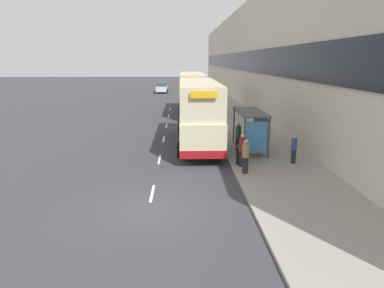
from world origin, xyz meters
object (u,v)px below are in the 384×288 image
object	(u,v)px
car_0	(162,88)
pedestrian_3	(246,156)
pedestrian_2	(294,149)
pedestrian_1	(242,150)
litter_bin	(241,155)
double_decker_bus_near	(198,112)
bus_shelter	(254,124)
double_decker_bus_ahead	(192,92)
pedestrian_at_shelter	(238,136)

from	to	relation	value
car_0	pedestrian_3	xyz separation A→B (m)	(6.60, -45.71, 0.16)
car_0	pedestrian_2	bearing A→B (deg)	102.28
car_0	pedestrian_3	distance (m)	46.18
pedestrian_1	litter_bin	size ratio (longest dim) A/B	1.70
double_decker_bus_near	car_0	world-z (taller)	double_decker_bus_near
bus_shelter	double_decker_bus_near	bearing A→B (deg)	142.96
double_decker_bus_ahead	car_0	distance (m)	24.90
pedestrian_3	car_0	bearing A→B (deg)	98.22
bus_shelter	car_0	bearing A→B (deg)	100.75
car_0	pedestrian_at_shelter	xyz separation A→B (m)	(6.98, -41.13, 0.15)
double_decker_bus_near	pedestrian_3	world-z (taller)	double_decker_bus_near
car_0	pedestrian_2	world-z (taller)	car_0
double_decker_bus_ahead	pedestrian_at_shelter	bearing A→B (deg)	-81.93
bus_shelter	pedestrian_3	xyz separation A→B (m)	(-1.28, -4.21, -0.84)
pedestrian_3	litter_bin	world-z (taller)	pedestrian_3
car_0	litter_bin	bearing A→B (deg)	98.57
car_0	double_decker_bus_ahead	bearing A→B (deg)	100.70
pedestrian_1	double_decker_bus_ahead	bearing A→B (deg)	95.71
double_decker_bus_ahead	car_0	xyz separation A→B (m)	(-4.62, 24.43, -1.41)
bus_shelter	litter_bin	xyz separation A→B (m)	(-1.22, -2.63, -1.21)
double_decker_bus_near	pedestrian_at_shelter	size ratio (longest dim) A/B	6.13
bus_shelter	car_0	xyz separation A→B (m)	(-7.88, 41.50, -1.00)
bus_shelter	pedestrian_at_shelter	xyz separation A→B (m)	(-0.89, 0.38, -0.85)
double_decker_bus_ahead	pedestrian_at_shelter	distance (m)	16.91
bus_shelter	pedestrian_3	size ratio (longest dim) A/B	2.39
pedestrian_2	litter_bin	size ratio (longest dim) A/B	1.52
bus_shelter	car_0	size ratio (longest dim) A/B	0.92
double_decker_bus_ahead	litter_bin	size ratio (longest dim) A/B	10.86
double_decker_bus_ahead	pedestrian_at_shelter	world-z (taller)	double_decker_bus_ahead
bus_shelter	double_decker_bus_ahead	size ratio (longest dim) A/B	0.37
pedestrian_2	double_decker_bus_ahead	bearing A→B (deg)	104.23
bus_shelter	pedestrian_2	world-z (taller)	bus_shelter
car_0	pedestrian_1	distance (m)	45.05
pedestrian_at_shelter	litter_bin	size ratio (longest dim) A/B	1.65
double_decker_bus_ahead	pedestrian_3	size ratio (longest dim) A/B	6.50
car_0	pedestrian_3	bearing A→B (deg)	98.22
bus_shelter	car_0	distance (m)	42.26
bus_shelter	pedestrian_1	xyz separation A→B (m)	(-1.25, -3.05, -0.82)
pedestrian_at_shelter	litter_bin	world-z (taller)	pedestrian_at_shelter
bus_shelter	pedestrian_3	world-z (taller)	bus_shelter
pedestrian_1	car_0	bearing A→B (deg)	98.46
double_decker_bus_ahead	pedestrian_1	bearing A→B (deg)	-84.29
double_decker_bus_ahead	car_0	world-z (taller)	double_decker_bus_ahead
car_0	pedestrian_at_shelter	world-z (taller)	pedestrian_at_shelter
pedestrian_at_shelter	car_0	bearing A→B (deg)	99.64
pedestrian_at_shelter	litter_bin	xyz separation A→B (m)	(-0.33, -3.01, -0.36)
bus_shelter	double_decker_bus_ahead	xyz separation A→B (m)	(-3.26, 17.07, 0.41)
pedestrian_2	pedestrian_at_shelter	bearing A→B (deg)	131.83
pedestrian_3	litter_bin	distance (m)	1.61
double_decker_bus_ahead	pedestrian_1	world-z (taller)	double_decker_bus_ahead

